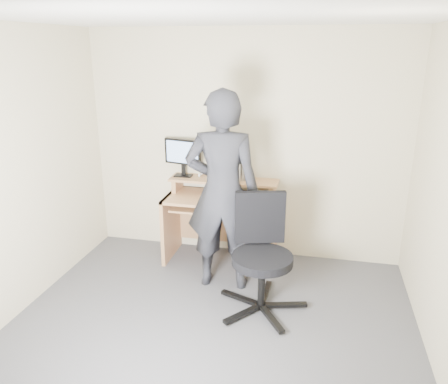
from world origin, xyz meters
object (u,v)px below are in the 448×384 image
at_px(monitor, 183,154).
at_px(person, 222,192).
at_px(desk, 222,212).
at_px(office_chair, 261,250).

bearing_deg(monitor, person, -34.00).
height_order(desk, monitor, monitor).
bearing_deg(monitor, desk, 3.44).
height_order(monitor, office_chair, monitor).
distance_m(desk, office_chair, 1.05).
xyz_separation_m(monitor, person, (0.60, -0.65, -0.18)).
height_order(desk, person, person).
bearing_deg(office_chair, desk, 107.55).
relative_size(monitor, person, 0.22).
bearing_deg(office_chair, monitor, 122.01).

